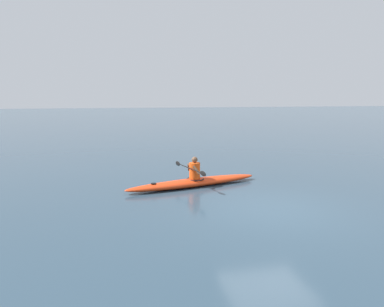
# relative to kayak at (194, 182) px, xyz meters

# --- Properties ---
(ground_plane) EXTENTS (160.00, 160.00, 0.00)m
(ground_plane) POSITION_rel_kayak_xyz_m (-1.57, 2.97, -0.14)
(ground_plane) COLOR #283D4C
(kayak) EXTENTS (5.06, 1.97, 0.28)m
(kayak) POSITION_rel_kayak_xyz_m (0.00, 0.00, 0.00)
(kayak) COLOR red
(kayak) RESTS_ON ground
(kayaker) EXTENTS (0.71, 2.29, 0.78)m
(kayaker) POSITION_rel_kayak_xyz_m (-0.02, -0.00, 0.47)
(kayaker) COLOR #E04C14
(kayaker) RESTS_ON kayak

